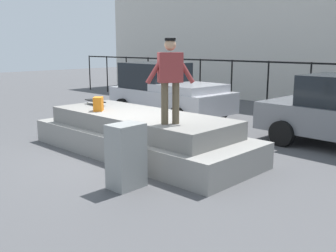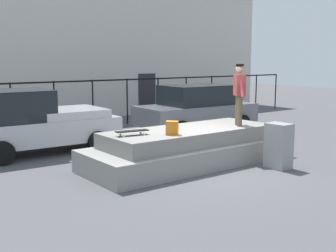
{
  "view_description": "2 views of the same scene",
  "coord_description": "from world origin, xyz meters",
  "px_view_note": "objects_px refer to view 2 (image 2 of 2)",
  "views": [
    {
      "loc": [
        6.5,
        -5.44,
        2.44
      ],
      "look_at": [
        0.07,
        1.24,
        0.53
      ],
      "focal_mm": 41.75,
      "sensor_mm": 36.0,
      "label": 1
    },
    {
      "loc": [
        -7.14,
        -8.04,
        2.72
      ],
      "look_at": [
        0.28,
        1.77,
        0.81
      ],
      "focal_mm": 46.26,
      "sensor_mm": 36.0,
      "label": 2
    }
  ],
  "objects_px": {
    "utility_box": "(279,146)",
    "car_silver_pickup_near": "(35,122)",
    "backpack": "(172,128)",
    "skateboard": "(132,131)",
    "car_grey_sedan_mid": "(196,108)",
    "skateboarder": "(239,90)"
  },
  "relations": [
    {
      "from": "backpack",
      "to": "car_silver_pickup_near",
      "type": "height_order",
      "value": "car_silver_pickup_near"
    },
    {
      "from": "car_silver_pickup_near",
      "to": "utility_box",
      "type": "relative_size",
      "value": 3.91
    },
    {
      "from": "backpack",
      "to": "car_grey_sedan_mid",
      "type": "distance_m",
      "value": 6.16
    },
    {
      "from": "backpack",
      "to": "car_grey_sedan_mid",
      "type": "bearing_deg",
      "value": 90.6
    },
    {
      "from": "skateboard",
      "to": "car_silver_pickup_near",
      "type": "xyz_separation_m",
      "value": [
        -0.98,
        3.68,
        -0.12
      ]
    },
    {
      "from": "skateboarder",
      "to": "car_silver_pickup_near",
      "type": "xyz_separation_m",
      "value": [
        -4.08,
        4.12,
        -0.97
      ]
    },
    {
      "from": "skateboard",
      "to": "car_grey_sedan_mid",
      "type": "relative_size",
      "value": 0.18
    },
    {
      "from": "skateboarder",
      "to": "utility_box",
      "type": "relative_size",
      "value": 1.45
    },
    {
      "from": "backpack",
      "to": "car_silver_pickup_near",
      "type": "relative_size",
      "value": 0.07
    },
    {
      "from": "backpack",
      "to": "car_silver_pickup_near",
      "type": "bearing_deg",
      "value": 160.05
    },
    {
      "from": "car_silver_pickup_near",
      "to": "skateboard",
      "type": "bearing_deg",
      "value": -75.04
    },
    {
      "from": "backpack",
      "to": "car_silver_pickup_near",
      "type": "xyz_separation_m",
      "value": [
        -1.79,
        4.17,
        -0.18
      ]
    },
    {
      "from": "car_silver_pickup_near",
      "to": "car_grey_sedan_mid",
      "type": "distance_m",
      "value": 6.23
    },
    {
      "from": "car_grey_sedan_mid",
      "to": "car_silver_pickup_near",
      "type": "bearing_deg",
      "value": -179.14
    },
    {
      "from": "backpack",
      "to": "utility_box",
      "type": "relative_size",
      "value": 0.29
    },
    {
      "from": "backpack",
      "to": "car_grey_sedan_mid",
      "type": "relative_size",
      "value": 0.07
    },
    {
      "from": "skateboarder",
      "to": "skateboard",
      "type": "bearing_deg",
      "value": 171.77
    },
    {
      "from": "skateboarder",
      "to": "utility_box",
      "type": "bearing_deg",
      "value": -83.64
    },
    {
      "from": "car_silver_pickup_near",
      "to": "car_grey_sedan_mid",
      "type": "xyz_separation_m",
      "value": [
        6.23,
        0.09,
        -0.03
      ]
    },
    {
      "from": "skateboard",
      "to": "utility_box",
      "type": "xyz_separation_m",
      "value": [
        3.24,
        -1.7,
        -0.47
      ]
    },
    {
      "from": "car_silver_pickup_near",
      "to": "backpack",
      "type": "bearing_deg",
      "value": -66.74
    },
    {
      "from": "utility_box",
      "to": "car_silver_pickup_near",
      "type": "bearing_deg",
      "value": 126.98
    }
  ]
}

